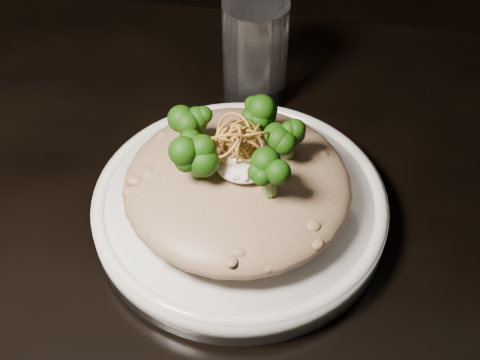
{
  "coord_description": "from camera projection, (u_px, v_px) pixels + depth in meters",
  "views": [
    {
      "loc": [
        0.08,
        -0.38,
        1.26
      ],
      "look_at": [
        0.0,
        0.04,
        0.81
      ],
      "focal_mm": 50.0,
      "sensor_mm": 36.0,
      "label": 1
    }
  ],
  "objects": [
    {
      "name": "cheese",
      "position": [
        244.0,
        162.0,
        0.6
      ],
      "size": [
        0.05,
        0.05,
        0.01
      ],
      "primitive_type": "ellipsoid",
      "color": "white",
      "rests_on": "risotto"
    },
    {
      "name": "plate",
      "position": [
        240.0,
        208.0,
        0.65
      ],
      "size": [
        0.28,
        0.28,
        0.03
      ],
      "primitive_type": "cylinder",
      "color": "white",
      "rests_on": "table"
    },
    {
      "name": "shallots",
      "position": [
        242.0,
        133.0,
        0.58
      ],
      "size": [
        0.06,
        0.06,
        0.04
      ],
      "primitive_type": null,
      "color": "brown",
      "rests_on": "cheese"
    },
    {
      "name": "table",
      "position": [
        231.0,
        294.0,
        0.7
      ],
      "size": [
        1.1,
        0.8,
        0.75
      ],
      "color": "black",
      "rests_on": "ground"
    },
    {
      "name": "drinking_glass",
      "position": [
        255.0,
        53.0,
        0.74
      ],
      "size": [
        0.09,
        0.09,
        0.13
      ],
      "primitive_type": "cylinder",
      "rotation": [
        0.0,
        0.0,
        -0.37
      ],
      "color": "white",
      "rests_on": "table"
    },
    {
      "name": "risotto",
      "position": [
        237.0,
        184.0,
        0.62
      ],
      "size": [
        0.21,
        0.21,
        0.05
      ],
      "primitive_type": "ellipsoid",
      "color": "brown",
      "rests_on": "plate"
    },
    {
      "name": "broccoli",
      "position": [
        239.0,
        144.0,
        0.59
      ],
      "size": [
        0.13,
        0.13,
        0.05
      ],
      "primitive_type": null,
      "color": "black",
      "rests_on": "risotto"
    }
  ]
}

